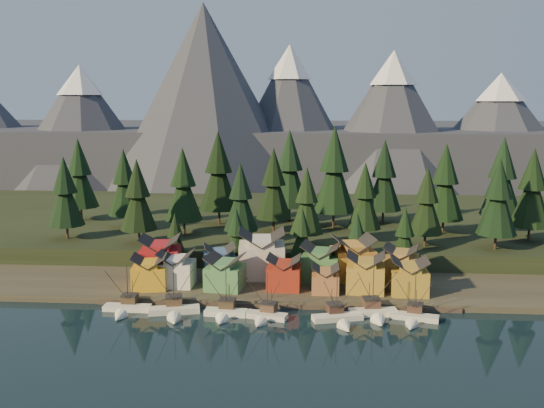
# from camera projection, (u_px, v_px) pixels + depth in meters

# --- Properties ---
(ground) EXTENTS (500.00, 500.00, 0.00)m
(ground) POSITION_uv_depth(u_px,v_px,m) (271.00, 334.00, 118.18)
(ground) COLOR black
(ground) RESTS_ON ground
(shore_strip) EXTENTS (400.00, 50.00, 1.50)m
(shore_strip) POSITION_uv_depth(u_px,v_px,m) (282.00, 273.00, 157.36)
(shore_strip) COLOR #332E25
(shore_strip) RESTS_ON ground
(hillside) EXTENTS (420.00, 100.00, 6.00)m
(hillside) POSITION_uv_depth(u_px,v_px,m) (290.00, 225.00, 206.10)
(hillside) COLOR black
(hillside) RESTS_ON ground
(dock) EXTENTS (80.00, 4.00, 1.00)m
(dock) POSITION_uv_depth(u_px,v_px,m) (277.00, 304.00, 134.31)
(dock) COLOR #4E4138
(dock) RESTS_ON ground
(mountain_ridge) EXTENTS (560.00, 190.00, 90.00)m
(mountain_ridge) POSITION_uv_depth(u_px,v_px,m) (292.00, 135.00, 323.85)
(mountain_ridge) COLOR #414453
(mountain_ridge) RESTS_ON ground
(boat_0) EXTENTS (10.52, 11.43, 11.21)m
(boat_0) POSITION_uv_depth(u_px,v_px,m) (125.00, 303.00, 130.10)
(boat_0) COLOR white
(boat_0) RESTS_ON ground
(boat_1) EXTENTS (11.55, 12.14, 12.09)m
(boat_1) POSITION_uv_depth(u_px,v_px,m) (174.00, 305.00, 128.45)
(boat_1) COLOR beige
(boat_1) RESTS_ON ground
(boat_2) EXTENTS (9.35, 10.08, 11.44)m
(boat_2) POSITION_uv_depth(u_px,v_px,m) (225.00, 306.00, 127.33)
(boat_2) COLOR white
(boat_2) RESTS_ON ground
(boat_3) EXTENTS (9.45, 9.94, 10.88)m
(boat_3) POSITION_uv_depth(u_px,v_px,m) (265.00, 310.00, 125.56)
(boat_3) COLOR beige
(boat_3) RESTS_ON ground
(boat_4) EXTENTS (11.16, 11.67, 11.09)m
(boat_4) POSITION_uv_depth(u_px,v_px,m) (339.00, 313.00, 124.31)
(boat_4) COLOR silver
(boat_4) RESTS_ON ground
(boat_5) EXTENTS (10.78, 11.48, 12.06)m
(boat_5) POSITION_uv_depth(u_px,v_px,m) (375.00, 307.00, 127.12)
(boat_5) COLOR white
(boat_5) RESTS_ON ground
(boat_6) EXTENTS (10.69, 11.21, 10.70)m
(boat_6) POSITION_uv_depth(u_px,v_px,m) (414.00, 312.00, 124.79)
(boat_6) COLOR beige
(boat_6) RESTS_ON ground
(house_front_0) EXTENTS (8.82, 8.45, 7.87)m
(house_front_0) POSITION_uv_depth(u_px,v_px,m) (150.00, 271.00, 141.43)
(house_front_0) COLOR gold
(house_front_0) RESTS_ON shore_strip
(house_front_1) EXTENTS (8.28, 7.96, 8.38)m
(house_front_1) POSITION_uv_depth(u_px,v_px,m) (176.00, 267.00, 143.42)
(house_front_1) COLOR silver
(house_front_1) RESTS_ON shore_strip
(house_front_2) EXTENTS (9.37, 9.42, 8.09)m
(house_front_2) POSITION_uv_depth(u_px,v_px,m) (225.00, 271.00, 141.01)
(house_front_2) COLOR #48854C
(house_front_2) RESTS_ON shore_strip
(house_front_3) EXTENTS (8.01, 7.66, 7.84)m
(house_front_3) POSITION_uv_depth(u_px,v_px,m) (284.00, 272.00, 140.90)
(house_front_3) COLOR maroon
(house_front_3) RESTS_ON shore_strip
(house_front_4) EXTENTS (6.16, 6.66, 6.32)m
(house_front_4) POSITION_uv_depth(u_px,v_px,m) (325.00, 278.00, 138.64)
(house_front_4) COLOR #A7693B
(house_front_4) RESTS_ON shore_strip
(house_front_5) EXTENTS (9.26, 8.56, 8.96)m
(house_front_5) POSITION_uv_depth(u_px,v_px,m) (366.00, 272.00, 138.91)
(house_front_5) COLOR #AD852C
(house_front_5) RESTS_ON shore_strip
(house_front_6) EXTENTS (8.35, 7.91, 8.21)m
(house_front_6) POSITION_uv_depth(u_px,v_px,m) (409.00, 275.00, 137.37)
(house_front_6) COLOR #AA862B
(house_front_6) RESTS_ON shore_strip
(house_back_0) EXTENTS (10.53, 10.20, 10.40)m
(house_back_0) POSITION_uv_depth(u_px,v_px,m) (160.00, 256.00, 149.80)
(house_back_0) COLOR maroon
(house_back_0) RESTS_ON shore_strip
(house_back_1) EXTENTS (9.13, 9.20, 8.47)m
(house_back_1) POSITION_uv_depth(u_px,v_px,m) (220.00, 261.00, 148.90)
(house_back_1) COLOR #3D5D91
(house_back_1) RESTS_ON shore_strip
(house_back_2) EXTENTS (12.09, 11.26, 11.88)m
(house_back_2) POSITION_uv_depth(u_px,v_px,m) (262.00, 252.00, 150.13)
(house_back_2) COLOR beige
(house_back_2) RESTS_ON shore_strip
(house_back_3) EXTENTS (10.40, 9.57, 9.33)m
(house_back_3) POSITION_uv_depth(u_px,v_px,m) (321.00, 261.00, 147.01)
(house_back_3) COLOR #3F7541
(house_back_3) RESTS_ON shore_strip
(house_back_4) EXTENTS (11.43, 11.13, 10.55)m
(house_back_4) POSITION_uv_depth(u_px,v_px,m) (353.00, 257.00, 148.94)
(house_back_4) COLOR #C48432
(house_back_4) RESTS_ON shore_strip
(house_back_5) EXTENTS (9.64, 9.71, 8.92)m
(house_back_5) POSITION_uv_depth(u_px,v_px,m) (401.00, 263.00, 146.59)
(house_back_5) COLOR #A27A39
(house_back_5) RESTS_ON shore_strip
(tree_hill_0) EXTENTS (10.12, 10.12, 23.57)m
(tree_hill_0) POSITION_uv_depth(u_px,v_px,m) (65.00, 194.00, 170.33)
(tree_hill_0) COLOR #332319
(tree_hill_0) RESTS_ON hillside
(tree_hill_1) EXTENTS (10.51, 10.51, 24.47)m
(tree_hill_1) POSITION_uv_depth(u_px,v_px,m) (124.00, 185.00, 185.13)
(tree_hill_1) COLOR #332319
(tree_hill_1) RESTS_ON hillside
(tree_hill_2) EXTENTS (10.03, 10.03, 23.37)m
(tree_hill_2) POSITION_uv_depth(u_px,v_px,m) (138.00, 198.00, 164.89)
(tree_hill_2) COLOR #332319
(tree_hill_2) RESTS_ON hillside
(tree_hill_3) EXTENTS (10.97, 10.97, 25.56)m
(tree_hill_3) POSITION_uv_depth(u_px,v_px,m) (183.00, 187.00, 175.78)
(tree_hill_3) COLOR #332319
(tree_hill_3) RESTS_ON hillside
(tree_hill_4) EXTENTS (12.70, 12.70, 29.59)m
(tree_hill_4) POSITION_uv_depth(u_px,v_px,m) (219.00, 174.00, 189.58)
(tree_hill_4) COLOR #332319
(tree_hill_4) RESTS_ON hillside
(tree_hill_5) EXTENTS (9.64, 9.64, 22.46)m
(tree_hill_5) POSITION_uv_depth(u_px,v_px,m) (241.00, 199.00, 164.99)
(tree_hill_5) COLOR #332319
(tree_hill_5) RESTS_ON hillside
(tree_hill_6) EXTENTS (10.87, 10.87, 25.33)m
(tree_hill_6) POSITION_uv_depth(u_px,v_px,m) (274.00, 186.00, 178.91)
(tree_hill_6) COLOR #332319
(tree_hill_6) RESTS_ON hillside
(tree_hill_7) EXTENTS (9.29, 9.29, 21.64)m
(tree_hill_7) POSITION_uv_depth(u_px,v_px,m) (307.00, 203.00, 161.86)
(tree_hill_7) COLOR #332319
(tree_hill_7) RESTS_ON hillside
(tree_hill_8) EXTENTS (13.51, 13.51, 31.46)m
(tree_hill_8) POSITION_uv_depth(u_px,v_px,m) (334.00, 172.00, 183.96)
(tree_hill_8) COLOR #332319
(tree_hill_8) RESTS_ON hillside
(tree_hill_9) EXTENTS (9.55, 9.55, 22.24)m
(tree_hill_9) POSITION_uv_depth(u_px,v_px,m) (365.00, 198.00, 167.57)
(tree_hill_9) COLOR #332319
(tree_hill_9) RESTS_ON hillside
(tree_hill_10) EXTENTS (11.48, 11.48, 26.74)m
(tree_hill_10) POSITION_uv_depth(u_px,v_px,m) (384.00, 178.00, 191.15)
(tree_hill_10) COLOR #332319
(tree_hill_10) RESTS_ON hillside
(tree_hill_11) EXTENTS (9.30, 9.30, 21.67)m
(tree_hill_11) POSITION_uv_depth(u_px,v_px,m) (427.00, 203.00, 161.60)
(tree_hill_11) COLOR #332319
(tree_hill_11) RESTS_ON hillside
(tree_hill_12) EXTENTS (11.49, 11.49, 26.77)m
(tree_hill_12) POSITION_uv_depth(u_px,v_px,m) (445.00, 185.00, 176.28)
(tree_hill_12) COLOR #332319
(tree_hill_12) RESTS_ON hillside
(tree_hill_13) EXTENTS (10.48, 10.48, 24.42)m
(tree_hill_13) POSITION_uv_depth(u_px,v_px,m) (498.00, 200.00, 158.12)
(tree_hill_13) COLOR #332319
(tree_hill_13) RESTS_ON hillside
(tree_hill_14) EXTENTS (12.19, 12.19, 28.40)m
(tree_hill_14) POSITION_uv_depth(u_px,v_px,m) (502.00, 179.00, 180.77)
(tree_hill_14) COLOR #332319
(tree_hill_14) RESTS_ON hillside
(tree_hill_15) EXTENTS (12.80, 12.80, 29.81)m
(tree_hill_15) POSITION_uv_depth(u_px,v_px,m) (290.00, 171.00, 194.91)
(tree_hill_15) COLOR #332319
(tree_hill_15) RESTS_ON hillside
(tree_hill_16) EXTENTS (11.56, 11.56, 26.94)m
(tree_hill_16) POSITION_uv_depth(u_px,v_px,m) (79.00, 176.00, 195.97)
(tree_hill_16) COLOR #332319
(tree_hill_16) RESTS_ON hillside
(tree_hill_17) EXTENTS (11.23, 11.23, 26.16)m
(tree_hill_17) POSITION_uv_depth(u_px,v_px,m) (532.00, 191.00, 166.95)
(tree_hill_17) COLOR #332319
(tree_hill_17) RESTS_ON hillside
(tree_shore_0) EXTENTS (6.32, 6.32, 14.73)m
(tree_shore_0) POSITION_uv_depth(u_px,v_px,m) (175.00, 238.00, 157.79)
(tree_shore_0) COLOR #332319
(tree_shore_0) RESTS_ON shore_strip
(tree_shore_1) EXTENTS (7.02, 7.02, 16.36)m
(tree_shore_1) POSITION_uv_depth(u_px,v_px,m) (236.00, 236.00, 156.52)
(tree_shore_1) COLOR #332319
(tree_shore_1) RESTS_ON shore_strip
(tree_shore_2) EXTENTS (7.12, 7.12, 16.59)m
(tree_shore_2) POSITION_uv_depth(u_px,v_px,m) (302.00, 236.00, 155.32)
(tree_shore_2) COLOR #332319
(tree_shore_2) RESTS_ON shore_strip
(tree_shore_3) EXTENTS (6.70, 6.70, 15.61)m
(tree_shore_3) POSITION_uv_depth(u_px,v_px,m) (357.00, 239.00, 154.44)
(tree_shore_3) COLOR #332319
(tree_shore_3) RESTS_ON shore_strip
(tree_shore_4) EXTENTS (7.34, 7.34, 17.09)m
(tree_shore_4) POSITION_uv_depth(u_px,v_px,m) (404.00, 237.00, 153.46)
(tree_shore_4) COLOR #332319
(tree_shore_4) RESTS_ON shore_strip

